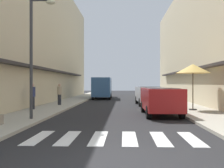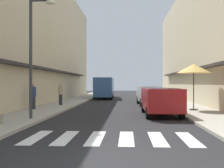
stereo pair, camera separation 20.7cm
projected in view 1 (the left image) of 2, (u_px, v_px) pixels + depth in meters
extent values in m
plane|color=#232326|center=(120.00, 105.00, 20.88)|extent=(85.15, 85.15, 0.00)
cube|color=#ADA899|center=(63.00, 104.00, 21.09)|extent=(2.57, 54.19, 0.12)
cube|color=#ADA899|center=(178.00, 104.00, 20.67)|extent=(2.57, 54.19, 0.12)
cube|color=beige|center=(22.00, 34.00, 22.19)|extent=(5.00, 36.83, 11.93)
cube|color=#332D2D|center=(54.00, 71.00, 22.07)|extent=(0.50, 25.78, 0.16)
cube|color=beige|center=(222.00, 37.00, 21.43)|extent=(5.00, 36.83, 11.12)
cube|color=#332D2D|center=(188.00, 70.00, 21.56)|extent=(0.50, 25.78, 0.16)
cube|color=silver|center=(39.00, 137.00, 8.19)|extent=(0.45, 2.20, 0.01)
cube|color=silver|center=(69.00, 138.00, 8.15)|extent=(0.45, 2.20, 0.01)
cube|color=silver|center=(99.00, 138.00, 8.10)|extent=(0.45, 2.20, 0.01)
cube|color=silver|center=(129.00, 138.00, 8.06)|extent=(0.45, 2.20, 0.01)
cube|color=silver|center=(160.00, 139.00, 8.02)|extent=(0.45, 2.20, 0.01)
cube|color=silver|center=(191.00, 139.00, 7.97)|extent=(0.45, 2.20, 0.01)
cube|color=maroon|center=(160.00, 99.00, 13.94)|extent=(1.83, 4.36, 1.13)
cube|color=black|center=(161.00, 93.00, 13.73)|extent=(1.51, 2.45, 0.56)
cylinder|color=black|center=(143.00, 107.00, 15.39)|extent=(0.23, 0.64, 0.64)
cylinder|color=black|center=(170.00, 107.00, 15.35)|extent=(0.23, 0.64, 0.64)
cylinder|color=black|center=(149.00, 112.00, 12.53)|extent=(0.23, 0.64, 0.64)
cylinder|color=black|center=(182.00, 112.00, 12.49)|extent=(0.23, 0.64, 0.64)
cube|color=silver|center=(148.00, 94.00, 20.66)|extent=(1.95, 4.28, 1.13)
cube|color=black|center=(149.00, 90.00, 20.45)|extent=(1.58, 2.42, 0.56)
cylinder|color=black|center=(137.00, 100.00, 22.04)|extent=(0.25, 0.65, 0.64)
cylinder|color=black|center=(156.00, 100.00, 22.05)|extent=(0.25, 0.65, 0.64)
cylinder|color=black|center=(140.00, 102.00, 19.27)|extent=(0.25, 0.65, 0.64)
cylinder|color=black|center=(162.00, 102.00, 19.27)|extent=(0.25, 0.65, 0.64)
cube|color=#33598C|center=(102.00, 87.00, 29.21)|extent=(2.05, 5.44, 2.03)
cube|color=black|center=(102.00, 80.00, 28.94)|extent=(1.69, 3.05, 0.56)
cylinder|color=black|center=(96.00, 95.00, 31.02)|extent=(0.23, 0.64, 0.64)
cylinder|color=black|center=(111.00, 95.00, 30.97)|extent=(0.23, 0.64, 0.64)
cylinder|color=black|center=(93.00, 97.00, 27.45)|extent=(0.23, 0.64, 0.64)
cylinder|color=black|center=(110.00, 97.00, 27.41)|extent=(0.23, 0.64, 0.64)
cylinder|color=#38383D|center=(31.00, 58.00, 11.74)|extent=(0.14, 0.14, 5.50)
cylinder|color=#38383D|center=(41.00, 0.00, 11.72)|extent=(0.90, 0.10, 0.10)
ellipsoid|color=beige|center=(51.00, 2.00, 11.70)|extent=(0.44, 0.28, 0.20)
cylinder|color=#262626|center=(193.00, 109.00, 15.67)|extent=(0.48, 0.48, 0.06)
cylinder|color=#4C3823|center=(193.00, 89.00, 15.67)|extent=(0.06, 0.06, 2.49)
cone|color=#D8B259|center=(193.00, 69.00, 15.67)|extent=(2.07, 2.07, 0.55)
cylinder|color=#282B33|center=(33.00, 103.00, 16.08)|extent=(0.26, 0.26, 0.77)
cylinder|color=navy|center=(33.00, 92.00, 16.08)|extent=(0.34, 0.34, 0.61)
sphere|color=tan|center=(33.00, 85.00, 16.08)|extent=(0.21, 0.21, 0.21)
cylinder|color=#282B33|center=(59.00, 100.00, 19.42)|extent=(0.26, 0.26, 0.77)
cylinder|color=tan|center=(59.00, 90.00, 19.42)|extent=(0.34, 0.34, 0.61)
sphere|color=tan|center=(59.00, 85.00, 19.42)|extent=(0.21, 0.21, 0.21)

